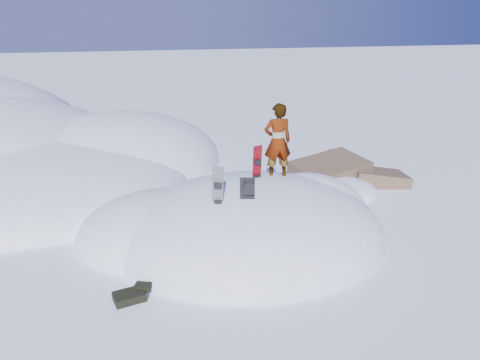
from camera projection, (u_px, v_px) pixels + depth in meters
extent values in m
plane|color=white|center=(250.00, 237.00, 12.08)|extent=(120.00, 120.00, 0.00)
ellipsoid|color=white|center=(250.00, 237.00, 12.08)|extent=(7.00, 6.00, 3.00)
ellipsoid|color=white|center=(163.00, 235.00, 12.17)|extent=(4.40, 4.00, 2.20)
ellipsoid|color=white|center=(305.00, 218.00, 13.18)|extent=(3.60, 3.20, 2.50)
ellipsoid|color=white|center=(38.00, 188.00, 15.42)|extent=(10.00, 9.00, 2.80)
ellipsoid|color=white|center=(117.00, 160.00, 18.23)|extent=(8.00, 8.00, 3.60)
ellipsoid|color=white|center=(49.00, 198.00, 14.61)|extent=(6.00, 5.00, 1.80)
cube|color=brown|center=(329.00, 179.00, 15.90)|extent=(2.82, 2.41, 1.62)
cube|color=brown|center=(377.00, 185.00, 15.93)|extent=(2.16, 1.80, 1.33)
cube|color=brown|center=(331.00, 170.00, 17.16)|extent=(2.08, 2.01, 1.10)
ellipsoid|color=white|center=(329.00, 194.00, 14.94)|extent=(3.20, 2.40, 1.00)
cube|color=red|center=(257.00, 171.00, 12.04)|extent=(0.27, 0.18, 1.38)
cube|color=black|center=(258.00, 162.00, 11.90)|extent=(0.19, 0.15, 0.11)
cube|color=black|center=(257.00, 177.00, 12.04)|extent=(0.19, 0.15, 0.11)
cube|color=black|center=(218.00, 196.00, 10.67)|extent=(0.30, 0.24, 1.39)
cube|color=black|center=(218.00, 185.00, 10.52)|extent=(0.19, 0.16, 0.12)
cube|color=black|center=(218.00, 203.00, 10.67)|extent=(0.19, 0.16, 0.12)
cube|color=black|center=(247.00, 188.00, 10.83)|extent=(0.42, 0.45, 0.53)
cube|color=black|center=(249.00, 189.00, 10.68)|extent=(0.27, 0.24, 0.29)
cylinder|color=black|center=(244.00, 185.00, 10.64)|extent=(0.04, 0.19, 0.36)
cylinder|color=black|center=(253.00, 184.00, 10.69)|extent=(0.04, 0.19, 0.36)
cube|color=black|center=(129.00, 297.00, 9.42)|extent=(0.69, 0.56, 0.17)
cube|color=black|center=(143.00, 287.00, 9.62)|extent=(0.39, 0.33, 0.11)
imported|color=slate|center=(278.00, 141.00, 12.06)|extent=(0.73, 0.49, 2.00)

